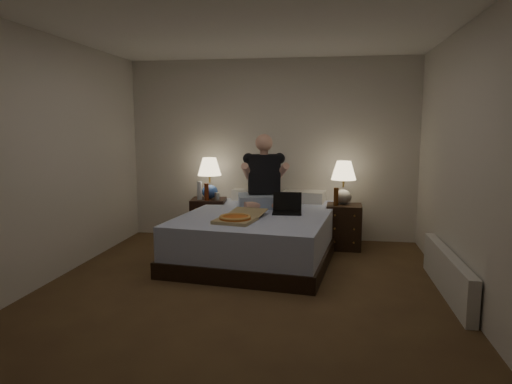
% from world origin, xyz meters
% --- Properties ---
extents(floor, '(4.00, 4.50, 0.00)m').
position_xyz_m(floor, '(0.00, 0.00, 0.00)').
color(floor, brown).
rests_on(floor, ground).
extents(ceiling, '(4.00, 4.50, 0.00)m').
position_xyz_m(ceiling, '(0.00, 0.00, 2.50)').
color(ceiling, white).
rests_on(ceiling, ground).
extents(wall_back, '(4.00, 0.00, 2.50)m').
position_xyz_m(wall_back, '(0.00, 2.25, 1.25)').
color(wall_back, beige).
rests_on(wall_back, ground).
extents(wall_front, '(4.00, 0.00, 2.50)m').
position_xyz_m(wall_front, '(0.00, -2.25, 1.25)').
color(wall_front, beige).
rests_on(wall_front, ground).
extents(wall_left, '(0.00, 4.50, 2.50)m').
position_xyz_m(wall_left, '(-2.00, 0.00, 1.25)').
color(wall_left, beige).
rests_on(wall_left, ground).
extents(wall_right, '(0.00, 4.50, 2.50)m').
position_xyz_m(wall_right, '(2.00, 0.00, 1.25)').
color(wall_right, beige).
rests_on(wall_right, ground).
extents(bed, '(1.92, 2.40, 0.55)m').
position_xyz_m(bed, '(-0.01, 1.27, 0.28)').
color(bed, '#5C71B8').
rests_on(bed, floor).
extents(nightstand_left, '(0.50, 0.46, 0.60)m').
position_xyz_m(nightstand_left, '(-0.81, 1.89, 0.30)').
color(nightstand_left, black).
rests_on(nightstand_left, floor).
extents(nightstand_right, '(0.45, 0.41, 0.58)m').
position_xyz_m(nightstand_right, '(1.01, 1.81, 0.29)').
color(nightstand_right, black).
rests_on(nightstand_right, floor).
extents(lamp_left, '(0.40, 0.40, 0.56)m').
position_xyz_m(lamp_left, '(-0.80, 1.93, 0.88)').
color(lamp_left, '#2A4B9A').
rests_on(lamp_left, nightstand_left).
extents(lamp_right, '(0.40, 0.40, 0.56)m').
position_xyz_m(lamp_right, '(1.00, 1.87, 0.86)').
color(lamp_right, gray).
rests_on(lamp_right, nightstand_right).
extents(water_bottle, '(0.07, 0.07, 0.25)m').
position_xyz_m(water_bottle, '(-0.92, 1.82, 0.72)').
color(water_bottle, silver).
rests_on(water_bottle, nightstand_left).
extents(soda_can, '(0.07, 0.07, 0.10)m').
position_xyz_m(soda_can, '(-0.67, 1.80, 0.65)').
color(soda_can, '#9D9D99').
rests_on(soda_can, nightstand_left).
extents(beer_bottle_left, '(0.06, 0.06, 0.23)m').
position_xyz_m(beer_bottle_left, '(-0.80, 1.75, 0.71)').
color(beer_bottle_left, '#63250E').
rests_on(beer_bottle_left, nightstand_left).
extents(beer_bottle_right, '(0.06, 0.06, 0.23)m').
position_xyz_m(beer_bottle_right, '(0.90, 1.73, 0.69)').
color(beer_bottle_right, '#4F280B').
rests_on(beer_bottle_right, nightstand_right).
extents(person, '(0.76, 0.66, 0.93)m').
position_xyz_m(person, '(-0.00, 1.62, 1.02)').
color(person, black).
rests_on(person, bed).
extents(laptop, '(0.36, 0.30, 0.24)m').
position_xyz_m(laptop, '(0.32, 1.21, 0.67)').
color(laptop, black).
rests_on(laptop, bed).
extents(pizza_box, '(0.53, 0.82, 0.08)m').
position_xyz_m(pizza_box, '(-0.19, 0.65, 0.59)').
color(pizza_box, tan).
rests_on(pizza_box, bed).
extents(radiator, '(0.10, 1.60, 0.40)m').
position_xyz_m(radiator, '(1.93, 0.30, 0.20)').
color(radiator, silver).
rests_on(radiator, floor).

